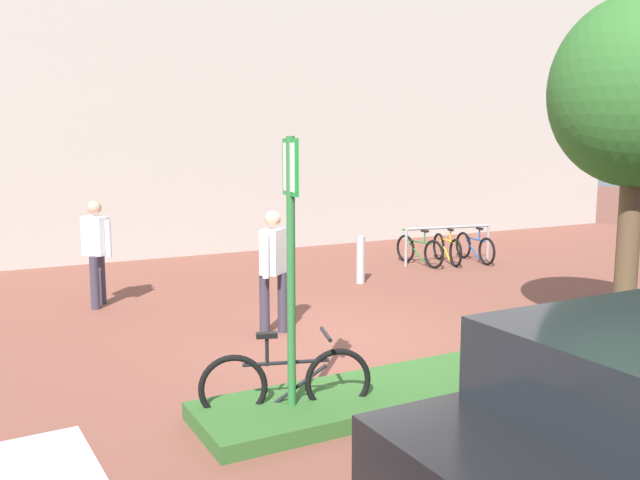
% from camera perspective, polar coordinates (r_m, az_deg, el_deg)
% --- Properties ---
extents(ground_plane, '(60.00, 60.00, 0.00)m').
position_cam_1_polar(ground_plane, '(9.09, 1.95, -8.61)').
color(ground_plane, brown).
extents(building_facade, '(28.00, 1.20, 10.00)m').
position_cam_1_polar(building_facade, '(16.51, -12.94, 16.30)').
color(building_facade, '#B2ADA3').
rests_on(building_facade, ground).
extents(planter_strip, '(7.00, 1.10, 0.16)m').
position_cam_1_polar(planter_strip, '(8.02, 14.80, -10.61)').
color(planter_strip, '#336028').
rests_on(planter_strip, ground).
extents(tree_sidewalk, '(2.15, 2.15, 4.45)m').
position_cam_1_polar(tree_sidewalk, '(9.27, 25.38, 11.16)').
color(tree_sidewalk, brown).
rests_on(tree_sidewalk, ground).
extents(parking_sign_post, '(0.08, 0.36, 2.70)m').
position_cam_1_polar(parking_sign_post, '(6.19, -2.49, -0.00)').
color(parking_sign_post, '#2D7238').
rests_on(parking_sign_post, ground).
extents(bike_at_sign, '(1.62, 0.60, 0.86)m').
position_cam_1_polar(bike_at_sign, '(6.62, -2.85, -12.00)').
color(bike_at_sign, black).
rests_on(bike_at_sign, ground).
extents(bike_rack_cluster, '(2.09, 1.78, 0.83)m').
position_cam_1_polar(bike_rack_cluster, '(15.02, 10.75, -0.64)').
color(bike_rack_cluster, '#99999E').
rests_on(bike_rack_cluster, ground).
extents(bollard_steel, '(0.16, 0.16, 0.90)m').
position_cam_1_polar(bollard_steel, '(12.67, 3.47, -1.69)').
color(bollard_steel, '#ADADB2').
rests_on(bollard_steel, ground).
extents(person_shirt_blue, '(0.43, 0.51, 1.72)m').
position_cam_1_polar(person_shirt_blue, '(11.36, -18.45, -0.53)').
color(person_shirt_blue, '#383342').
rests_on(person_shirt_blue, ground).
extents(person_shirt_white, '(0.47, 0.45, 1.72)m').
position_cam_1_polar(person_shirt_white, '(9.27, -3.99, -2.03)').
color(person_shirt_white, '#383342').
rests_on(person_shirt_white, ground).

